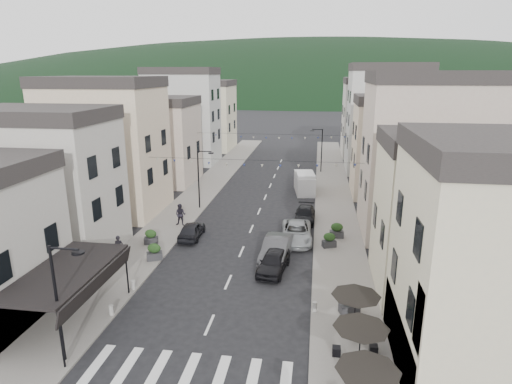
# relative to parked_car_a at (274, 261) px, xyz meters

# --- Properties ---
(sidewalk_left) EXTENTS (4.00, 76.00, 0.12)m
(sidewalk_left) POSITION_rel_parked_car_a_xyz_m (-10.30, 18.98, -0.68)
(sidewalk_left) COLOR slate
(sidewalk_left) RESTS_ON ground
(sidewalk_right) EXTENTS (4.00, 76.00, 0.12)m
(sidewalk_right) POSITION_rel_parked_car_a_xyz_m (4.70, 18.98, -0.68)
(sidewalk_right) COLOR slate
(sidewalk_right) RESTS_ON ground
(hill_backdrop) EXTENTS (640.00, 360.00, 70.00)m
(hill_backdrop) POSITION_rel_parked_car_a_xyz_m (-2.80, 286.98, -0.74)
(hill_backdrop) COLOR black
(hill_backdrop) RESTS_ON ground
(boutique_awning) EXTENTS (3.77, 7.50, 3.28)m
(boutique_awning) POSITION_rel_parked_car_a_xyz_m (-10.05, -8.02, 2.38)
(boutique_awning) COLOR black
(boutique_awning) RESTS_ON ground
(buildings_row_left) EXTENTS (10.20, 54.16, 14.00)m
(buildings_row_left) POSITION_rel_parked_car_a_xyz_m (-17.30, 24.73, 5.39)
(buildings_row_left) COLOR #B0ABA2
(buildings_row_left) RESTS_ON ground
(buildings_row_right) EXTENTS (10.20, 54.16, 14.50)m
(buildings_row_right) POSITION_rel_parked_car_a_xyz_m (11.70, 23.57, 5.58)
(buildings_row_right) COLOR beige
(buildings_row_right) RESTS_ON ground
(cafe_terrace) EXTENTS (2.50, 8.10, 2.53)m
(cafe_terrace) POSITION_rel_parked_car_a_xyz_m (4.90, -10.22, 1.62)
(cafe_terrace) COLOR black
(cafe_terrace) RESTS_ON ground
(streetlamp_left_near) EXTENTS (1.70, 0.56, 6.00)m
(streetlamp_left_near) POSITION_rel_parked_car_a_xyz_m (-8.62, -11.02, 2.96)
(streetlamp_left_near) COLOR black
(streetlamp_left_near) RESTS_ON ground
(streetlamp_left_far) EXTENTS (1.70, 0.56, 6.00)m
(streetlamp_left_far) POSITION_rel_parked_car_a_xyz_m (-8.62, 12.98, 2.96)
(streetlamp_left_far) COLOR black
(streetlamp_left_far) RESTS_ON ground
(streetlamp_right_far) EXTENTS (1.70, 0.56, 6.00)m
(streetlamp_right_far) POSITION_rel_parked_car_a_xyz_m (3.02, 30.98, 2.96)
(streetlamp_right_far) COLOR black
(streetlamp_right_far) RESTS_ON ground
(bollards) EXTENTS (11.66, 10.26, 0.60)m
(bollards) POSITION_rel_parked_car_a_xyz_m (-2.80, -7.52, -0.32)
(bollards) COLOR gray
(bollards) RESTS_ON ground
(bunting_near) EXTENTS (19.00, 0.28, 0.62)m
(bunting_near) POSITION_rel_parked_car_a_xyz_m (-2.80, 8.98, 4.92)
(bunting_near) COLOR black
(bunting_near) RESTS_ON ground
(bunting_far) EXTENTS (19.00, 0.28, 0.62)m
(bunting_far) POSITION_rel_parked_car_a_xyz_m (-2.80, 24.98, 4.92)
(bunting_far) COLOR black
(bunting_far) RESTS_ON ground
(parked_car_a) EXTENTS (2.30, 4.51, 1.47)m
(parked_car_a) POSITION_rel_parked_car_a_xyz_m (0.00, 0.00, 0.00)
(parked_car_a) COLOR black
(parked_car_a) RESTS_ON ground
(parked_car_b) EXTENTS (2.25, 5.30, 1.70)m
(parked_car_b) POSITION_rel_parked_car_a_xyz_m (0.00, 1.88, 0.11)
(parked_car_b) COLOR #353538
(parked_car_b) RESTS_ON ground
(parked_car_c) EXTENTS (2.79, 5.47, 1.48)m
(parked_car_c) POSITION_rel_parked_car_a_xyz_m (1.27, 5.79, 0.00)
(parked_car_c) COLOR gray
(parked_car_c) RESTS_ON ground
(parked_car_d) EXTENTS (1.92, 4.45, 1.27)m
(parked_car_d) POSITION_rel_parked_car_a_xyz_m (1.80, 10.69, -0.10)
(parked_car_d) COLOR black
(parked_car_d) RESTS_ON ground
(parked_car_e) EXTENTS (1.75, 4.09, 1.38)m
(parked_car_e) POSITION_rel_parked_car_a_xyz_m (-7.40, 5.18, -0.05)
(parked_car_e) COLOR black
(parked_car_e) RESTS_ON ground
(delivery_van) EXTENTS (2.66, 5.28, 2.42)m
(delivery_van) POSITION_rel_parked_car_a_xyz_m (1.41, 20.63, 0.45)
(delivery_van) COLOR silver
(delivery_van) RESTS_ON ground
(pedestrian_a) EXTENTS (0.75, 0.56, 1.87)m
(pedestrian_a) POSITION_rel_parked_car_a_xyz_m (-11.31, -0.05, 0.32)
(pedestrian_a) COLOR black
(pedestrian_a) RESTS_ON sidewalk_left
(pedestrian_b) EXTENTS (0.97, 0.76, 1.98)m
(pedestrian_b) POSITION_rel_parked_car_a_xyz_m (-9.15, 7.69, 0.37)
(pedestrian_b) COLOR black
(pedestrian_b) RESTS_ON sidewalk_left
(planter_la) EXTENTS (1.28, 1.03, 1.26)m
(planter_la) POSITION_rel_parked_car_a_xyz_m (-8.80, 0.40, -0.00)
(planter_la) COLOR #2D2D2F
(planter_la) RESTS_ON sidewalk_left
(planter_lb) EXTENTS (1.18, 0.85, 1.19)m
(planter_lb) POSITION_rel_parked_car_a_xyz_m (-10.20, 3.24, -0.04)
(planter_lb) COLOR #29292B
(planter_lb) RESTS_ON sidewalk_left
(planter_ra) EXTENTS (1.25, 0.95, 1.24)m
(planter_ra) POSITION_rel_parked_car_a_xyz_m (4.86, -4.89, -0.01)
(planter_ra) COLOR #2F2F32
(planter_ra) RESTS_ON sidewalk_right
(planter_rb) EXTENTS (1.18, 0.92, 1.17)m
(planter_rb) POSITION_rel_parked_car_a_xyz_m (3.91, 4.61, -0.05)
(planter_rb) COLOR #2A2A2C
(planter_rb) RESTS_ON sidewalk_right
(planter_rc) EXTENTS (1.15, 0.67, 1.26)m
(planter_rc) POSITION_rel_parked_car_a_xyz_m (4.56, 6.73, -0.00)
(planter_rc) COLOR #2F2F32
(planter_rc) RESTS_ON sidewalk_right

